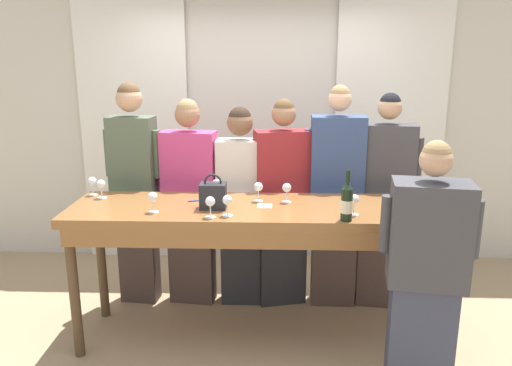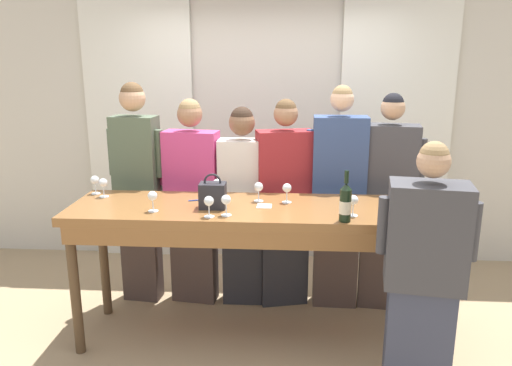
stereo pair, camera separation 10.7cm
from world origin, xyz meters
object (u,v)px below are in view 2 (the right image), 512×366
Objects in this scene: guest_pink_top at (193,200)px; wine_glass_center_right at (103,184)px; guest_striped_shirt at (285,203)px; wine_glass_front_mid at (95,181)px; guest_beige_cap at (386,202)px; wine_bottle at (345,203)px; wine_glass_center_left at (437,197)px; wine_glass_by_bottle at (259,188)px; host_pouring at (423,280)px; wine_glass_front_left at (287,189)px; wine_glass_center_mid at (420,189)px; wine_glass_back_left at (153,197)px; wine_glass_front_right at (353,201)px; wine_glass_back_right at (226,201)px; guest_cream_sweater at (242,204)px; guest_olive_jacket at (138,188)px; handbag at (213,195)px; guest_navy_coat at (338,197)px; wine_glass_near_host at (209,202)px; tasting_bar at (255,221)px; wine_glass_back_mid at (217,184)px.

wine_glass_center_right is at bearing -145.22° from guest_pink_top.
guest_striped_shirt is (0.76, 0.00, -0.01)m from guest_pink_top.
wine_glass_front_mid is 0.08× the size of guest_beige_cap.
wine_bottle is 2.35× the size of wine_glass_center_left.
host_pouring is (1.00, -0.77, -0.33)m from wine_glass_by_bottle.
wine_glass_front_left and wine_glass_center_mid have the same top height.
wine_glass_front_mid is at bearing 174.61° from wine_glass_front_left.
wine_glass_center_mid is 1.79m from guest_pink_top.
wine_glass_back_left is at bearing -176.54° from wine_glass_center_left.
guest_beige_cap reaches higher than wine_glass_center_right.
wine_glass_back_left is at bearing -36.07° from wine_glass_front_mid.
guest_striped_shirt reaches higher than wine_bottle.
wine_glass_front_right and wine_glass_back_right have the same top height.
wine_glass_back_left is at bearing -169.85° from wine_glass_center_mid.
guest_beige_cap reaches higher than guest_cream_sweater.
wine_glass_front_mid is at bearing -124.43° from guest_olive_jacket.
wine_glass_center_right is (0.09, -0.08, 0.00)m from wine_glass_front_mid.
host_pouring is at bearing -19.78° from wine_glass_back_right.
guest_cream_sweater is 1.03× the size of host_pouring.
host_pouring is at bearing -24.41° from handbag.
handbag is 0.15× the size of guest_cream_sweater.
guest_navy_coat reaches higher than wine_bottle.
guest_cream_sweater reaches higher than wine_glass_center_right.
wine_glass_center_mid is 1.52m from wine_glass_near_host.
guest_navy_coat reaches higher than wine_glass_center_right.
host_pouring reaches higher than wine_glass_center_left.
tasting_bar is 18.49× the size of wine_glass_back_right.
wine_glass_front_mid is 1.50m from guest_striped_shirt.
wine_glass_center_left is (1.23, -0.03, 0.21)m from tasting_bar.
guest_striped_shirt is (0.19, 0.45, -0.24)m from wine_glass_by_bottle.
guest_olive_jacket is (-1.67, 0.75, -0.14)m from wine_glass_front_right.
tasting_bar is 1.41× the size of guest_olive_jacket.
wine_glass_back_left is 0.08× the size of guest_pink_top.
guest_olive_jacket is 0.88m from guest_cream_sweater.
wine_glass_back_mid is 0.46m from wine_glass_near_host.
wine_glass_back_left is 0.08× the size of guest_beige_cap.
wine_glass_back_mid is (0.39, 0.36, 0.00)m from wine_glass_back_left.
wine_glass_front_mid is at bearing 139.55° from wine_glass_center_right.
handbag reaches higher than wine_glass_back_left.
wine_glass_center_left is (2.47, -0.29, 0.00)m from wine_glass_front_mid.
wine_glass_center_left is 1.23m from guest_striped_shirt.
host_pouring is at bearing -31.84° from tasting_bar.
wine_glass_front_left is 0.21m from wine_glass_by_bottle.
wine_glass_near_host is 1.57m from guest_beige_cap.
handbag is 0.88m from wine_glass_center_right.
host_pouring is (1.16, -1.22, -0.07)m from guest_cream_sweater.
guest_pink_top is 1.19m from guest_navy_coat.
guest_pink_top reaches higher than host_pouring.
wine_glass_front_right is 0.91m from guest_striped_shirt.
wine_glass_by_bottle is 1.13m from guest_beige_cap.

